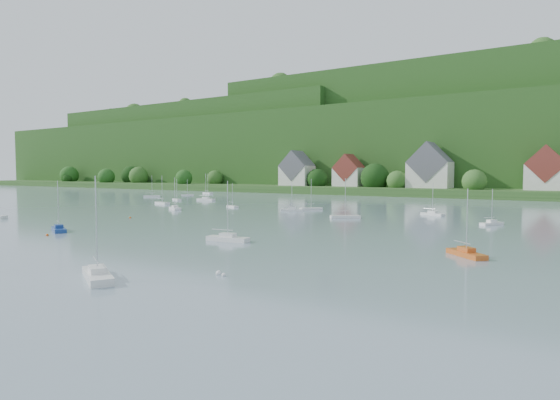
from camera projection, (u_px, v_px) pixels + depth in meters
name	position (u px, v px, depth m)	size (l,w,h in m)	color
far_shore_strip	(425.00, 190.00, 198.40)	(600.00, 60.00, 3.00)	#284C1C
forested_ridge	(463.00, 146.00, 254.42)	(620.00, 181.22, 69.89)	#1F4315
village_building_0	(297.00, 171.00, 216.77)	(14.00, 10.40, 16.00)	silver
village_building_1	(349.00, 173.00, 204.97)	(12.00, 9.36, 14.00)	silver
village_building_2	(430.00, 169.00, 185.10)	(16.00, 11.44, 18.00)	silver
village_building_3	(546.00, 171.00, 161.83)	(13.00, 10.40, 15.50)	silver
near_sailboat_1	(59.00, 229.00, 73.94)	(6.00, 4.11, 7.95)	navy
near_sailboat_3	(228.00, 238.00, 63.54)	(6.17, 2.37, 8.11)	white
near_sailboat_4	(98.00, 274.00, 40.91)	(6.71, 4.86, 8.98)	white
near_sailboat_5	(466.00, 253.00, 52.08)	(5.05, 4.99, 7.49)	#C4561C
mooring_buoy_0	(47.00, 236.00, 68.94)	(0.39, 0.39, 0.39)	#FA5E0F
mooring_buoy_1	(219.00, 275.00, 42.90)	(0.50, 0.50, 0.50)	white
mooring_buoy_2	(246.00, 241.00, 63.42)	(0.41, 0.41, 0.41)	#FA5E0F
mooring_buoy_3	(130.00, 218.00, 94.74)	(0.39, 0.39, 0.39)	#FA5E0F
mooring_buoy_4	(224.00, 276.00, 42.24)	(0.39, 0.39, 0.39)	white
far_sailboat_cluster	(346.00, 205.00, 125.80)	(194.56, 71.06, 8.71)	white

